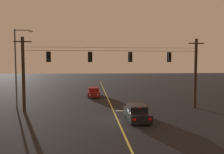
% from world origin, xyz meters
% --- Properties ---
extents(ground_plane, '(180.00, 180.00, 0.00)m').
position_xyz_m(ground_plane, '(0.00, 0.00, 0.00)').
color(ground_plane, black).
extents(lane_centre_stripe, '(0.14, 60.00, 0.01)m').
position_xyz_m(lane_centre_stripe, '(0.00, 9.92, 0.00)').
color(lane_centre_stripe, '#D1C64C').
rests_on(lane_centre_stripe, ground).
extents(stop_bar_paint, '(3.40, 0.36, 0.01)m').
position_xyz_m(stop_bar_paint, '(1.90, 3.32, 0.00)').
color(stop_bar_paint, silver).
rests_on(stop_bar_paint, ground).
extents(signal_span_assembly, '(20.70, 0.32, 7.87)m').
position_xyz_m(signal_span_assembly, '(0.00, 3.92, 4.09)').
color(signal_span_assembly, '#2D2116').
rests_on(signal_span_assembly, ground).
extents(traffic_light_leftmost, '(0.48, 0.41, 1.22)m').
position_xyz_m(traffic_light_leftmost, '(-6.86, 3.90, 5.82)').
color(traffic_light_leftmost, black).
extents(traffic_light_left_inner, '(0.48, 0.41, 1.22)m').
position_xyz_m(traffic_light_left_inner, '(-2.47, 3.90, 5.82)').
color(traffic_light_left_inner, black).
extents(traffic_light_centre, '(0.48, 0.41, 1.22)m').
position_xyz_m(traffic_light_centre, '(1.94, 3.90, 5.82)').
color(traffic_light_centre, black).
extents(traffic_light_right_inner, '(0.48, 0.41, 1.22)m').
position_xyz_m(traffic_light_right_inner, '(6.37, 3.90, 5.82)').
color(traffic_light_right_inner, black).
extents(car_waiting_near_lane, '(1.80, 4.33, 1.39)m').
position_xyz_m(car_waiting_near_lane, '(1.74, -0.33, 0.65)').
color(car_waiting_near_lane, black).
rests_on(car_waiting_near_lane, ground).
extents(car_oncoming_lead, '(1.80, 4.42, 1.39)m').
position_xyz_m(car_oncoming_lead, '(-2.03, 13.49, 0.65)').
color(car_oncoming_lead, maroon).
rests_on(car_oncoming_lead, ground).
extents(street_lamp_corner, '(2.11, 0.30, 8.93)m').
position_xyz_m(street_lamp_corner, '(-10.53, 5.64, 5.30)').
color(street_lamp_corner, '#4C4F54').
rests_on(street_lamp_corner, ground).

